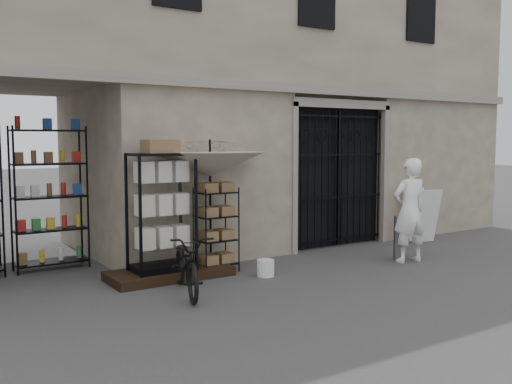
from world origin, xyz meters
TOP-DOWN VIEW (x-y plane):
  - ground at (0.00, 0.00)m, footprint 80.00×80.00m
  - main_building at (0.00, 4.00)m, footprint 14.00×4.00m
  - shop_recess at (-4.50, 2.80)m, footprint 3.00×1.70m
  - shop_shelving at (-4.55, 3.30)m, footprint 2.70×0.50m
  - iron_gate at (1.75, 2.28)m, footprint 2.50×0.21m
  - step_platform at (-2.40, 1.55)m, footprint 2.00×0.90m
  - display_cabinet at (-2.54, 1.53)m, footprint 1.09×0.85m
  - wire_rack at (-1.52, 1.55)m, footprint 0.76×0.66m
  - market_umbrella at (-1.54, 1.72)m, footprint 2.04×2.07m
  - white_bucket at (-1.02, 0.78)m, footprint 0.37×0.37m
  - bicycle at (-2.59, 0.52)m, footprint 0.84×1.05m
  - steel_bollard at (1.80, 0.49)m, footprint 0.17×0.17m
  - shopkeeper at (1.85, 0.26)m, footprint 1.00×2.02m
  - easel_sign at (3.65, 1.49)m, footprint 0.64×0.71m

SIDE VIEW (x-z plane):
  - ground at x=0.00m, z-range 0.00..0.00m
  - bicycle at x=-2.59m, z-range -0.87..0.87m
  - shopkeeper at x=1.85m, z-range -0.23..0.23m
  - step_platform at x=-2.40m, z-range 0.00..0.15m
  - white_bucket at x=-1.02m, z-range 0.00..0.28m
  - steel_bollard at x=1.80m, z-range 0.00..0.83m
  - easel_sign at x=3.65m, z-range 0.02..1.19m
  - wire_rack at x=-1.52m, z-range -0.02..1.44m
  - display_cabinet at x=-2.54m, z-range -0.03..2.04m
  - shop_shelving at x=-4.55m, z-range 0.00..2.50m
  - iron_gate at x=1.75m, z-range 0.00..3.00m
  - shop_recess at x=-4.50m, z-range 0.00..3.00m
  - market_umbrella at x=-1.54m, z-range 0.60..3.32m
  - main_building at x=0.00m, z-range 0.00..9.00m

